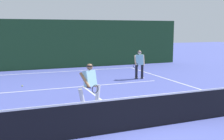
# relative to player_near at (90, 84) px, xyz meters

# --- Properties ---
(ground_plane) EXTENTS (80.00, 80.00, 0.00)m
(ground_plane) POSITION_rel_player_near_xyz_m (0.78, -2.45, -0.92)
(ground_plane) COLOR #525DB6
(court_line_baseline_far) EXTENTS (10.16, 0.10, 0.01)m
(court_line_baseline_far) POSITION_rel_player_near_xyz_m (0.78, 8.92, -0.91)
(court_line_baseline_far) COLOR white
(court_line_baseline_far) RESTS_ON ground_plane
(court_line_service) EXTENTS (8.29, 0.10, 0.01)m
(court_line_service) POSITION_rel_player_near_xyz_m (0.78, 3.81, -0.91)
(court_line_service) COLOR white
(court_line_service) RESTS_ON ground_plane
(court_line_centre) EXTENTS (0.10, 6.40, 0.01)m
(court_line_centre) POSITION_rel_player_near_xyz_m (0.78, 0.75, -0.91)
(court_line_centre) COLOR white
(court_line_centre) RESTS_ON ground_plane
(tennis_net) EXTENTS (11.14, 0.09, 1.08)m
(tennis_net) POSITION_rel_player_near_xyz_m (0.78, -2.45, -0.41)
(tennis_net) COLOR #1E4723
(tennis_net) RESTS_ON ground_plane
(player_near) EXTENTS (1.00, 1.01, 1.67)m
(player_near) POSITION_rel_player_near_xyz_m (0.00, 0.00, 0.00)
(player_near) COLOR silver
(player_near) RESTS_ON ground_plane
(player_far) EXTENTS (0.92, 0.84, 1.65)m
(player_far) POSITION_rel_player_near_xyz_m (4.38, 4.65, -0.01)
(player_far) COLOR black
(player_far) RESTS_ON ground_plane
(tennis_ball) EXTENTS (0.07, 0.07, 0.07)m
(tennis_ball) POSITION_rel_player_near_xyz_m (-2.09, 4.91, -0.88)
(tennis_ball) COLOR #D1E033
(tennis_ball) RESTS_ON ground_plane
(back_fence_windscreen) EXTENTS (19.77, 0.12, 3.54)m
(back_fence_windscreen) POSITION_rel_player_near_xyz_m (0.78, 10.57, 0.85)
(back_fence_windscreen) COLOR #1D3F22
(back_fence_windscreen) RESTS_ON ground_plane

